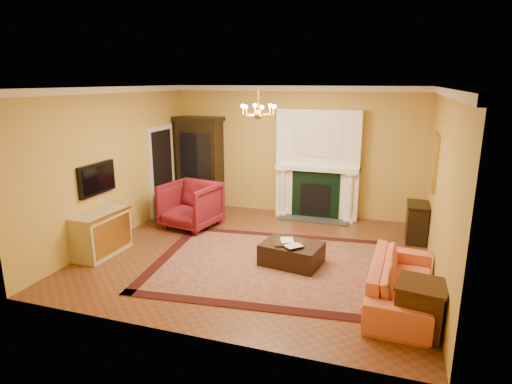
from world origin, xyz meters
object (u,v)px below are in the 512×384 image
at_px(leather_ottoman, 292,254).
at_px(end_table, 420,309).
at_px(pedestal_table, 165,204).
at_px(commode, 101,233).
at_px(console_table, 417,223).
at_px(china_cabinet, 200,165).
at_px(coral_sofa, 402,276).
at_px(wingback_armchair, 191,203).

bearing_deg(leather_ottoman, end_table, -27.42).
distance_m(end_table, leather_ottoman, 2.53).
distance_m(pedestal_table, leather_ottoman, 3.58).
bearing_deg(pedestal_table, commode, -93.81).
height_order(commode, leather_ottoman, commode).
bearing_deg(console_table, leather_ottoman, -139.17).
bearing_deg(leather_ottoman, pedestal_table, 166.18).
height_order(console_table, leather_ottoman, console_table).
xyz_separation_m(china_cabinet, end_table, (5.05, -4.25, -0.76)).
bearing_deg(coral_sofa, commode, 90.88).
distance_m(china_cabinet, leather_ottoman, 4.17).
relative_size(commode, coral_sofa, 0.50).
xyz_separation_m(end_table, leather_ottoman, (-2.03, 1.52, -0.12)).
xyz_separation_m(china_cabinet, commode, (-0.40, -3.38, -0.68)).
bearing_deg(end_table, wingback_armchair, 149.02).
xyz_separation_m(commode, leather_ottoman, (3.42, 0.64, -0.20)).
bearing_deg(end_table, pedestal_table, 151.17).
xyz_separation_m(wingback_armchair, end_table, (4.58, -2.75, -0.22)).
bearing_deg(commode, china_cabinet, 84.97).
xyz_separation_m(end_table, console_table, (0.06, 3.39, 0.05)).
bearing_deg(leather_ottoman, wingback_armchair, 163.61).
distance_m(coral_sofa, console_table, 2.68).
bearing_deg(wingback_armchair, coral_sofa, -14.43).
relative_size(pedestal_table, commode, 0.63).
distance_m(pedestal_table, end_table, 6.07).
distance_m(commode, leather_ottoman, 3.49).
relative_size(china_cabinet, commode, 2.00).
height_order(pedestal_table, console_table, console_table).
distance_m(china_cabinet, coral_sofa, 6.02).
bearing_deg(console_table, china_cabinet, 169.28).
height_order(wingback_armchair, console_table, wingback_armchair).
bearing_deg(coral_sofa, console_table, -3.54).
bearing_deg(wingback_armchair, leather_ottoman, -15.21).
relative_size(china_cabinet, console_table, 2.90).
relative_size(wingback_armchair, end_table, 1.69).
xyz_separation_m(pedestal_table, coral_sofa, (5.09, -2.21, 0.02)).
relative_size(end_table, leather_ottoman, 0.65).
bearing_deg(china_cabinet, coral_sofa, -32.29).
xyz_separation_m(china_cabinet, console_table, (5.11, -0.87, -0.71)).
relative_size(china_cabinet, wingback_armchair, 1.98).
bearing_deg(coral_sofa, leather_ottoman, 68.71).
bearing_deg(end_table, console_table, 88.99).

